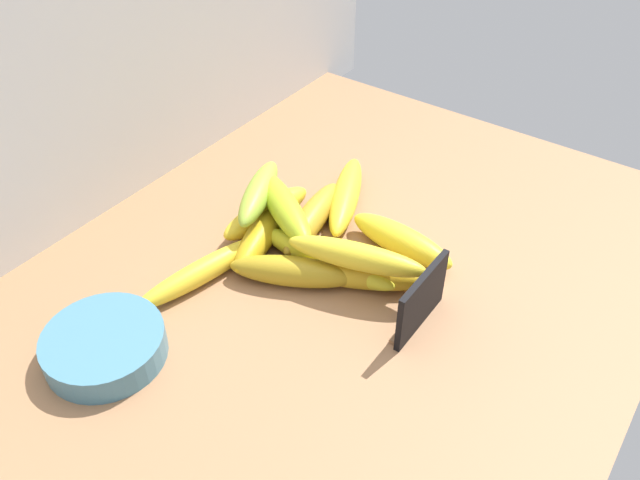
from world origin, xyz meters
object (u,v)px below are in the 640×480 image
chalkboard_sign (421,302)px  banana_3 (327,259)px  banana_6 (288,223)px  banana_11 (259,193)px  banana_8 (364,275)px  fruit_bowl (105,346)px  banana_1 (262,234)px  banana_0 (293,272)px  banana_9 (312,218)px  banana_2 (401,241)px  banana_5 (346,195)px  banana_4 (267,213)px  banana_12 (356,256)px  banana_7 (202,271)px  banana_10 (284,207)px

chalkboard_sign → banana_3: bearing=84.5°
banana_6 → banana_11: bearing=104.7°
banana_8 → fruit_bowl: bearing=146.5°
banana_1 → chalkboard_sign: bearing=-91.0°
banana_0 → banana_1: bearing=66.1°
banana_9 → banana_8: bearing=-114.8°
banana_0 → banana_3: (4.73, -2.12, -0.03)cm
banana_3 → banana_11: banana_11 is taller
banana_2 → banana_0: bearing=148.4°
chalkboard_sign → banana_11: (3.69, 28.52, 2.23)cm
chalkboard_sign → banana_5: 26.01cm
banana_2 → banana_11: size_ratio=1.06×
banana_0 → banana_8: (5.04, -7.99, -0.16)cm
banana_4 → chalkboard_sign: bearing=-99.3°
banana_5 → fruit_bowl: bearing=170.9°
banana_4 → banana_8: bearing=-98.5°
banana_9 → banana_12: size_ratio=0.97×
banana_0 → banana_12: (4.02, -7.20, 3.55)cm
banana_2 → banana_9: bearing=102.1°
banana_5 → banana_3: bearing=-156.3°
banana_4 → banana_7: size_ratio=0.77×
chalkboard_sign → banana_12: bearing=85.7°
banana_2 → banana_3: (-9.08, 6.37, -0.12)cm
banana_7 → banana_1: bearing=-9.8°
banana_7 → banana_8: (11.64, -18.12, 0.27)cm
banana_2 → banana_9: size_ratio=0.92×
banana_3 → banana_12: 6.26cm
banana_12 → banana_2: bearing=-7.5°
banana_8 → banana_9: (5.92, 12.79, 0.10)cm
banana_5 → banana_6: size_ratio=1.14×
banana_1 → banana_11: banana_11 is taller
banana_5 → chalkboard_sign: bearing=-125.7°
banana_6 → banana_12: size_ratio=0.94×
fruit_bowl → banana_8: banana_8 is taller
banana_2 → chalkboard_sign: bearing=-140.5°
banana_3 → banana_4: bearing=76.5°
chalkboard_sign → banana_10: (3.54, 23.88, 1.80)cm
banana_0 → banana_12: banana_12 is taller
banana_8 → banana_0: bearing=122.2°
chalkboard_sign → banana_9: (7.69, 22.00, -1.86)cm
banana_0 → banana_7: banana_0 is taller
banana_4 → banana_9: 6.81cm
banana_8 → banana_11: (1.92, 19.31, 4.18)cm
fruit_bowl → banana_12: bearing=-33.3°
banana_1 → banana_10: (3.10, -1.68, 3.62)cm
banana_8 → banana_10: banana_10 is taller
fruit_bowl → banana_10: banana_10 is taller
banana_4 → banana_9: bearing=-62.9°
chalkboard_sign → banana_9: chalkboard_sign is taller
chalkboard_sign → banana_0: chalkboard_sign is taller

